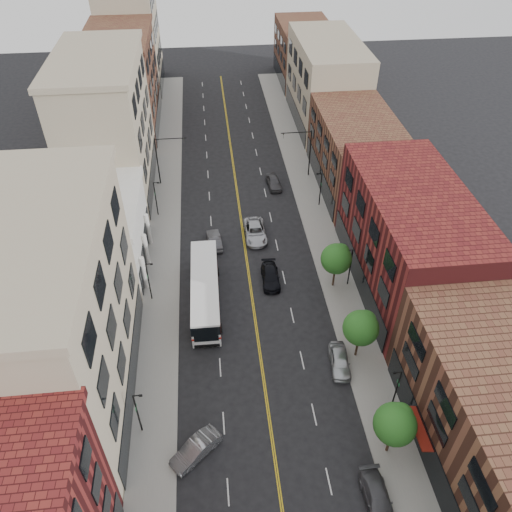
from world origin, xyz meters
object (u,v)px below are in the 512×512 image
object	(u,v)px
car_parked_mid	(378,499)
car_angle_b	(196,449)
city_bus	(205,289)
car_lane_b	(255,231)
car_parked_far	(340,361)
car_lane_c	(274,182)
car_lane_behind	(214,240)
car_lane_a	(270,276)

from	to	relation	value
car_parked_mid	car_angle_b	bearing A→B (deg)	156.53
city_bus	car_parked_mid	distance (m)	26.11
city_bus	car_lane_b	distance (m)	12.93
car_angle_b	car_parked_far	distance (m)	15.71
car_parked_far	car_lane_c	size ratio (longest dim) A/B	1.02
car_angle_b	car_lane_behind	distance (m)	27.64
car_parked_far	car_lane_c	bearing A→B (deg)	98.67
car_angle_b	car_parked_mid	bearing A→B (deg)	27.64
car_parked_mid	car_lane_c	size ratio (longest dim) A/B	1.09
city_bus	car_lane_behind	xyz separation A→B (m)	(1.35, 9.99, -1.25)
car_parked_mid	car_lane_a	bearing A→B (deg)	99.17
car_parked_mid	car_parked_far	bearing A→B (deg)	87.67
car_angle_b	car_lane_c	world-z (taller)	car_angle_b
car_parked_mid	car_lane_behind	size ratio (longest dim) A/B	1.09
car_parked_mid	car_parked_far	distance (m)	13.01
car_angle_b	car_lane_behind	bearing A→B (deg)	133.96
car_lane_behind	car_lane_c	distance (m)	15.58
city_bus	car_parked_far	xyz separation A→B (m)	(12.47, -9.98, -1.21)
car_lane_behind	car_parked_far	bearing A→B (deg)	113.43
city_bus	car_lane_behind	size ratio (longest dim) A/B	3.01
city_bus	car_lane_c	xyz separation A→B (m)	(10.49, 22.60, -1.22)
car_lane_b	car_parked_mid	bearing A→B (deg)	-81.06
city_bus	car_lane_a	xyz separation A→B (m)	(7.43, 2.62, -1.27)
city_bus	car_lane_a	size ratio (longest dim) A/B	2.73
car_parked_far	car_lane_behind	size ratio (longest dim) A/B	1.02
city_bus	car_parked_far	bearing A→B (deg)	-37.99
car_lane_c	car_angle_b	bearing A→B (deg)	-111.12
car_lane_behind	car_lane_b	xyz separation A→B (m)	(5.22, 1.08, 0.09)
city_bus	car_parked_mid	bearing A→B (deg)	-61.15
car_lane_c	car_lane_a	bearing A→B (deg)	-103.43
car_lane_a	car_lane_c	distance (m)	20.22
car_angle_b	car_lane_a	world-z (taller)	car_angle_b
city_bus	car_lane_a	world-z (taller)	city_bus
car_lane_b	car_lane_c	size ratio (longest dim) A/B	1.33
car_parked_mid	car_lane_b	world-z (taller)	car_lane_b
car_angle_b	car_lane_a	distance (m)	21.96
car_parked_mid	car_lane_a	size ratio (longest dim) A/B	0.99
city_bus	car_lane_b	size ratio (longest dim) A/B	2.26
car_lane_behind	car_lane_b	world-z (taller)	car_lane_b
car_lane_behind	city_bus	bearing A→B (deg)	76.60
city_bus	car_parked_far	world-z (taller)	city_bus
city_bus	car_angle_b	bearing A→B (deg)	-93.61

